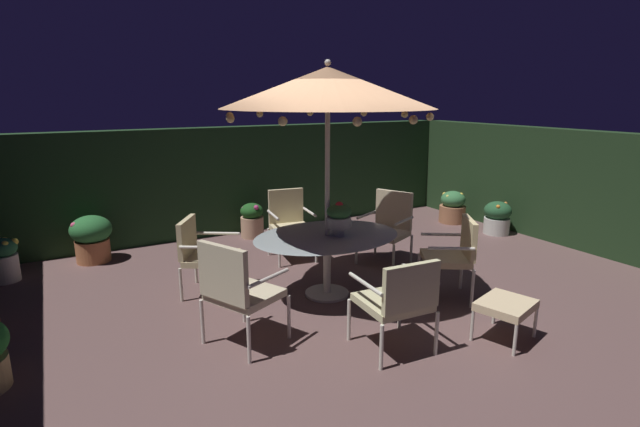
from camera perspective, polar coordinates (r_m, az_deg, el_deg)
The scene contains 18 objects.
ground_plane at distance 5.96m, azimuth 3.06°, elevation -9.38°, with size 8.61×6.86×0.02m, color brown.
hedge_backdrop_rear at distance 8.55m, azimuth -8.71°, elevation 4.07°, with size 8.61×0.30×1.82m, color #1C371D.
hedge_backdrop_right at distance 8.59m, azimuth 27.32°, elevation 2.73°, with size 0.30×6.86×1.82m, color #1E341B.
patio_dining_table at distance 5.67m, azimuth 0.85°, elevation -3.58°, with size 1.78×1.35×0.75m.
patio_umbrella at distance 5.41m, azimuth 0.92°, elevation 14.60°, with size 2.37×2.37×2.71m.
centerpiece_planter at distance 5.53m, azimuth 2.27°, elevation -0.34°, with size 0.28×0.28×0.40m.
patio_chair_north at distance 4.61m, azimuth -9.85°, elevation -8.54°, with size 0.81×0.83×1.04m.
patio_chair_northeast at distance 4.51m, azimuth 9.29°, elevation -9.80°, with size 0.67×0.66×0.93m.
patio_chair_east at distance 5.82m, azimuth 15.57°, elevation -4.34°, with size 0.77×0.78×0.96m.
patio_chair_southeast at distance 6.91m, azimuth 8.10°, elevation -1.19°, with size 0.76×0.79×1.01m.
patio_chair_south at distance 7.04m, azimuth -3.64°, elevation -0.78°, with size 0.66×0.68×0.99m.
patio_chair_southwest at distance 5.94m, azimuth -13.65°, elevation -4.31°, with size 0.84×0.84×0.92m.
ottoman_footrest at distance 5.09m, azimuth 21.10°, elevation -10.21°, with size 0.63×0.59×0.40m.
potted_plant_back_center at distance 7.63m, azimuth -25.38°, elevation -2.50°, with size 0.57×0.57×0.67m.
potted_plant_right_far at distance 9.37m, azimuth 15.40°, elevation 0.74°, with size 0.48×0.48×0.60m.
potted_plant_left_far at distance 8.83m, azimuth 20.21°, elevation -0.41°, with size 0.46×0.46×0.57m.
potted_plant_back_left at distance 8.18m, azimuth -8.04°, elevation -0.75°, with size 0.38×0.39×0.58m.
potted_plant_left_near at distance 7.39m, azimuth -33.33°, elevation -4.44°, with size 0.37×0.35×0.58m.
Camera 1 is at (-2.95, -4.61, 2.34)m, focal length 27.07 mm.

